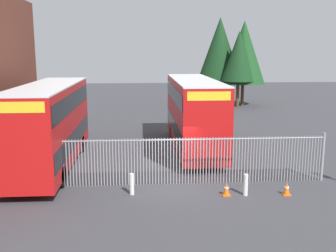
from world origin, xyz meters
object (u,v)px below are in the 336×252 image
object	(u,v)px
double_decker_bus_near_gate	(50,122)
bollard_center_front	(246,185)
traffic_cone_by_gate	(287,189)
traffic_cone_near_kerb	(22,186)
bollard_near_left	(132,184)
double_decker_bus_behind_fence_left	(194,111)
traffic_cone_mid_forecourt	(226,189)

from	to	relation	value
double_decker_bus_near_gate	bollard_center_front	xyz separation A→B (m)	(9.27, -4.98, -1.95)
traffic_cone_by_gate	traffic_cone_near_kerb	size ratio (longest dim) A/B	1.00
bollard_near_left	traffic_cone_by_gate	distance (m)	6.72
traffic_cone_by_gate	double_decker_bus_behind_fence_left	bearing A→B (deg)	109.57
traffic_cone_by_gate	bollard_center_front	bearing A→B (deg)	177.49
traffic_cone_by_gate	traffic_cone_near_kerb	bearing A→B (deg)	174.52
double_decker_bus_near_gate	double_decker_bus_behind_fence_left	size ratio (longest dim) A/B	1.00
double_decker_bus_near_gate	bollard_near_left	bearing A→B (deg)	-46.05
traffic_cone_by_gate	traffic_cone_mid_forecourt	world-z (taller)	same
traffic_cone_mid_forecourt	double_decker_bus_near_gate	bearing A→B (deg)	149.72
double_decker_bus_near_gate	double_decker_bus_behind_fence_left	xyz separation A→B (m)	(8.10, 3.27, 0.00)
double_decker_bus_behind_fence_left	bollard_near_left	distance (m)	8.87
traffic_cone_near_kerb	double_decker_bus_near_gate	bearing A→B (deg)	83.47
double_decker_bus_near_gate	bollard_near_left	size ratio (longest dim) A/B	11.38
bollard_near_left	traffic_cone_by_gate	bearing A→B (deg)	-4.56
bollard_center_front	traffic_cone_near_kerb	distance (m)	9.78
double_decker_bus_near_gate	bollard_center_front	world-z (taller)	double_decker_bus_near_gate
double_decker_bus_behind_fence_left	traffic_cone_by_gate	distance (m)	9.10
bollard_center_front	traffic_cone_near_kerb	world-z (taller)	bollard_center_front
double_decker_bus_near_gate	traffic_cone_mid_forecourt	bearing A→B (deg)	-30.28
double_decker_bus_behind_fence_left	bollard_near_left	world-z (taller)	double_decker_bus_behind_fence_left
double_decker_bus_near_gate	traffic_cone_mid_forecourt	distance (m)	10.01
double_decker_bus_behind_fence_left	bollard_near_left	bearing A→B (deg)	-115.60
double_decker_bus_near_gate	double_decker_bus_behind_fence_left	distance (m)	8.74
bollard_center_front	double_decker_bus_near_gate	bearing A→B (deg)	151.74
double_decker_bus_near_gate	traffic_cone_by_gate	distance (m)	12.35
bollard_near_left	traffic_cone_near_kerb	xyz separation A→B (m)	(-4.82, 0.57, -0.19)
traffic_cone_by_gate	traffic_cone_near_kerb	world-z (taller)	same
traffic_cone_mid_forecourt	traffic_cone_near_kerb	xyz separation A→B (m)	(-8.90, 0.98, 0.00)
traffic_cone_mid_forecourt	traffic_cone_near_kerb	size ratio (longest dim) A/B	1.00
bollard_near_left	bollard_center_front	xyz separation A→B (m)	(4.90, -0.46, 0.00)
double_decker_bus_near_gate	bollard_near_left	xyz separation A→B (m)	(4.36, -4.53, -1.95)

